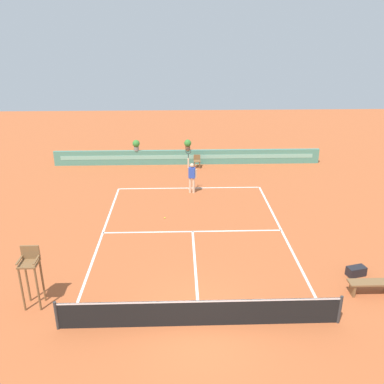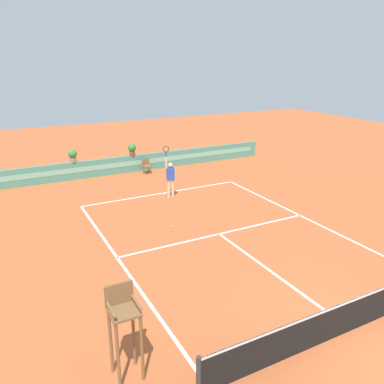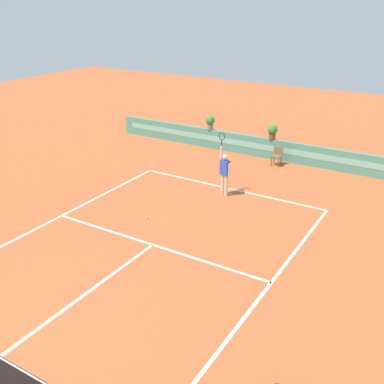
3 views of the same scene
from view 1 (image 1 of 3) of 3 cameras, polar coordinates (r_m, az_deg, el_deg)
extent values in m
plane|color=#B2562D|center=(18.60, 0.13, -6.08)|extent=(60.00, 60.00, 0.00)
cube|color=white|center=(23.95, -0.36, 0.56)|extent=(8.22, 0.10, 0.01)
cube|color=white|center=(18.95, 0.09, -5.50)|extent=(8.22, 0.10, 0.01)
cube|color=white|center=(16.18, 0.48, -10.73)|extent=(0.10, 6.40, 0.01)
cube|color=white|center=(18.87, -12.51, -6.19)|extent=(0.10, 11.89, 0.01)
cube|color=white|center=(19.12, 12.60, -5.81)|extent=(0.10, 11.89, 0.01)
cube|color=white|center=(23.86, -0.36, 0.48)|extent=(0.10, 0.20, 0.01)
cylinder|color=#333333|center=(13.82, -18.30, -15.97)|extent=(0.10, 0.10, 1.00)
cylinder|color=#333333|center=(14.18, 19.83, -15.10)|extent=(0.10, 0.10, 1.00)
cube|color=black|center=(13.30, 1.07, -16.47)|extent=(8.82, 0.02, 0.95)
cube|color=white|center=(13.03, 1.08, -14.93)|extent=(8.82, 0.03, 0.06)
cube|color=#4C8E7A|center=(28.04, -0.61, 4.86)|extent=(18.00, 0.20, 1.00)
cube|color=#7ABCA8|center=(27.93, -0.61, 4.90)|extent=(17.10, 0.01, 0.28)
cylinder|color=brown|center=(14.78, -22.53, -12.45)|extent=(0.07, 0.07, 1.60)
cylinder|color=brown|center=(14.61, -20.61, -12.57)|extent=(0.07, 0.07, 1.60)
cylinder|color=brown|center=(15.18, -21.89, -11.38)|extent=(0.07, 0.07, 1.60)
cylinder|color=brown|center=(15.01, -20.03, -11.48)|extent=(0.07, 0.07, 1.60)
cube|color=brown|center=(14.47, -21.72, -9.22)|extent=(0.60, 0.60, 0.06)
cube|color=brown|center=(14.56, -21.53, -7.76)|extent=(0.60, 0.06, 0.48)
cube|color=brown|center=(14.49, -22.82, -8.66)|extent=(0.06, 0.60, 0.04)
cube|color=brown|center=(14.31, -20.77, -8.75)|extent=(0.06, 0.60, 0.04)
cylinder|color=brown|center=(27.21, 0.35, 3.71)|extent=(0.05, 0.05, 0.45)
cylinder|color=brown|center=(27.22, 1.09, 3.72)|extent=(0.05, 0.05, 0.45)
cylinder|color=brown|center=(27.54, 0.32, 3.94)|extent=(0.05, 0.05, 0.45)
cylinder|color=brown|center=(27.56, 1.05, 3.95)|extent=(0.05, 0.05, 0.45)
cube|color=brown|center=(27.31, 0.70, 4.32)|extent=(0.44, 0.44, 0.04)
cube|color=brown|center=(27.44, 0.69, 4.85)|extent=(0.44, 0.04, 0.36)
cube|color=brown|center=(15.79, 21.36, -12.41)|extent=(0.08, 0.40, 0.45)
cube|color=brown|center=(15.91, 23.65, -11.41)|extent=(1.60, 0.44, 0.06)
cube|color=black|center=(16.94, 21.81, -10.16)|extent=(0.77, 0.52, 0.36)
cylinder|color=beige|center=(23.11, 0.24, 0.93)|extent=(0.14, 0.14, 0.90)
cylinder|color=beige|center=(23.14, -0.25, 0.96)|extent=(0.14, 0.14, 0.90)
cube|color=#2D4CB7|center=(22.87, -0.01, 2.70)|extent=(0.40, 0.29, 0.60)
sphere|color=beige|center=(22.73, -0.01, 3.72)|extent=(0.22, 0.22, 0.22)
cylinder|color=beige|center=(22.73, -0.51, 4.04)|extent=(0.09, 0.09, 0.55)
cylinder|color=black|center=(22.60, -0.51, 5.05)|extent=(0.04, 0.04, 0.24)
torus|color=#262626|center=(22.53, -0.51, 5.69)|extent=(0.31, 0.10, 0.31)
cylinder|color=beige|center=(22.85, 0.53, 2.55)|extent=(0.09, 0.09, 0.50)
sphere|color=#CCE033|center=(20.23, -3.79, -3.59)|extent=(0.07, 0.07, 0.07)
cylinder|color=brown|center=(27.86, -0.60, 6.12)|extent=(0.32, 0.32, 0.28)
sphere|color=#387F33|center=(27.77, -0.60, 6.80)|extent=(0.48, 0.48, 0.48)
cylinder|color=gray|center=(28.00, -7.73, 6.00)|extent=(0.32, 0.32, 0.28)
sphere|color=#387F33|center=(27.91, -7.76, 6.68)|extent=(0.48, 0.48, 0.48)
camera|label=2|loc=(8.75, -52.48, -1.83)|focal=36.42mm
camera|label=3|loc=(10.63, 50.42, 7.01)|focal=42.59mm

